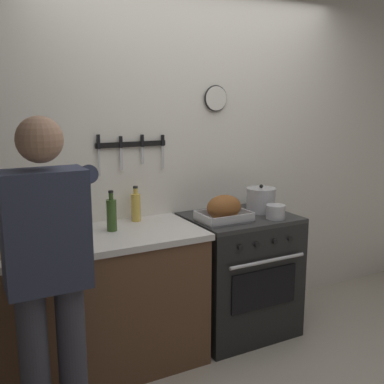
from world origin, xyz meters
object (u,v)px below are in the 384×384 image
saucepan (276,212)px  bottle_olive_oil (112,214)px  bottle_cooking_oil (136,207)px  stove (239,274)px  bottle_soy_sauce (35,226)px  cutting_board (26,248)px  person_cook (47,267)px  roasting_pan (224,209)px  stock_pot (261,200)px  bottle_wine_red (43,214)px

saucepan → bottle_olive_oil: 1.15m
bottle_cooking_oil → stove: bearing=-16.7°
bottle_cooking_oil → bottle_soy_sauce: (-0.70, -0.16, -0.01)m
cutting_board → bottle_soy_sauce: (0.08, 0.14, 0.08)m
stove → saucepan: (0.17, -0.19, 0.50)m
stove → person_cook: (-1.48, -0.57, 0.50)m
roasting_pan → bottle_soy_sauce: bottle_soy_sauce is taller
stove → bottle_soy_sauce: (-1.42, 0.06, 0.54)m
stove → saucepan: size_ratio=6.60×
stove → stock_pot: 0.58m
stock_pot → cutting_board: stock_pot is taller
bottle_soy_sauce → bottle_olive_oil: (0.47, -0.00, 0.02)m
person_cook → bottle_soy_sauce: person_cook is taller
bottle_cooking_oil → bottle_olive_oil: bottle_olive_oil is taller
bottle_cooking_oil → bottle_wine_red: bearing=-176.3°
stove → bottle_soy_sauce: bearing=177.6°
saucepan → bottle_cooking_oil: bottle_cooking_oil is taller
bottle_wine_red → saucepan: bearing=-13.4°
person_cook → roasting_pan: 1.38m
stock_pot → bottle_wine_red: 1.57m
cutting_board → stock_pot: bearing=3.7°
roasting_pan → stock_pot: stock_pot is taller
person_cook → bottle_wine_red: 0.76m
stove → bottle_cooking_oil: bottle_cooking_oil is taller
bottle_cooking_oil → bottle_olive_oil: size_ratio=0.93×
stove → cutting_board: 1.57m
bottle_soy_sauce → roasting_pan: bearing=-6.4°
roasting_pan → bottle_olive_oil: bottle_olive_oil is taller
person_cook → bottle_cooking_oil: bearing=-49.2°
person_cook → stock_pot: 1.78m
stove → roasting_pan: 0.57m
saucepan → bottle_cooking_oil: size_ratio=0.55×
stove → cutting_board: size_ratio=2.50×
bottle_wine_red → bottle_soy_sauce: bearing=-119.4°
bottle_soy_sauce → saucepan: bearing=-8.9°
stove → bottle_cooking_oil: 0.94m
person_cook → stock_pot: person_cook is taller
stove → cutting_board: bearing=-176.9°
bottle_soy_sauce → bottle_olive_oil: 0.47m
cutting_board → bottle_wine_red: 0.32m
bottle_cooking_oil → bottle_soy_sauce: 0.71m
saucepan → cutting_board: (-1.68, 0.11, -0.04)m
roasting_pan → bottle_cooking_oil: bearing=151.3°
cutting_board → bottle_wine_red: bearing=60.2°
saucepan → bottle_soy_sauce: bearing=171.1°
bottle_cooking_oil → bottle_soy_sauce: bearing=-167.3°
roasting_pan → bottle_olive_oil: (-0.76, 0.13, 0.03)m
bottle_olive_oil → roasting_pan: bearing=-9.9°
stove → person_cook: size_ratio=0.54×
saucepan → bottle_cooking_oil: (-0.90, 0.41, 0.05)m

